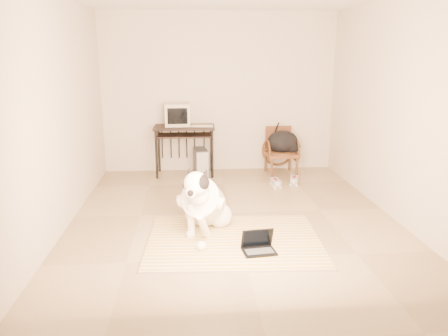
{
  "coord_description": "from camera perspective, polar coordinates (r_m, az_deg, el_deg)",
  "views": [
    {
      "loc": [
        -0.53,
        -5.31,
        1.98
      ],
      "look_at": [
        -0.16,
        -0.7,
        0.78
      ],
      "focal_mm": 35.0,
      "sensor_mm": 36.0,
      "label": 1
    }
  ],
  "objects": [
    {
      "name": "computer_desk",
      "position": [
        7.35,
        -5.19,
        4.55
      ],
      "size": [
        1.02,
        0.58,
        0.84
      ],
      "color": "black",
      "rests_on": "floor"
    },
    {
      "name": "wall_left",
      "position": [
        5.55,
        -20.13,
        7.09
      ],
      "size": [
        0.0,
        4.5,
        4.5
      ],
      "primitive_type": "plane",
      "rotation": [
        1.57,
        0.0,
        1.57
      ],
      "color": "beige",
      "rests_on": "floor"
    },
    {
      "name": "rattan_chair",
      "position": [
        7.54,
        7.4,
        2.27
      ],
      "size": [
        0.55,
        0.54,
        0.79
      ],
      "color": "brown",
      "rests_on": "floor"
    },
    {
      "name": "dog",
      "position": [
        4.99,
        -2.62,
        -4.68
      ],
      "size": [
        0.62,
        1.18,
        0.86
      ],
      "color": "white",
      "rests_on": "rug"
    },
    {
      "name": "wall_front",
      "position": [
        3.17,
        5.07,
        2.95
      ],
      "size": [
        4.5,
        0.0,
        4.5
      ],
      "primitive_type": "plane",
      "rotation": [
        -1.57,
        0.0,
        0.0
      ],
      "color": "beige",
      "rests_on": "floor"
    },
    {
      "name": "floor",
      "position": [
        5.69,
        1.0,
        -5.87
      ],
      "size": [
        4.5,
        4.5,
        0.0
      ],
      "primitive_type": "plane",
      "color": "#9C855F",
      "rests_on": "ground"
    },
    {
      "name": "wall_right",
      "position": [
        5.92,
        20.9,
        7.43
      ],
      "size": [
        0.0,
        4.5,
        4.5
      ],
      "primitive_type": "plane",
      "rotation": [
        1.57,
        0.0,
        -1.57
      ],
      "color": "beige",
      "rests_on": "floor"
    },
    {
      "name": "rug",
      "position": [
        4.86,
        1.33,
        -9.44
      ],
      "size": [
        1.95,
        1.53,
        0.02
      ],
      "color": "gold",
      "rests_on": "floor"
    },
    {
      "name": "wall_back",
      "position": [
        7.61,
        -0.62,
        9.74
      ],
      "size": [
        4.5,
        0.0,
        4.5
      ],
      "primitive_type": "plane",
      "rotation": [
        1.57,
        0.0,
        0.0
      ],
      "color": "beige",
      "rests_on": "floor"
    },
    {
      "name": "backpack",
      "position": [
        7.48,
        7.87,
        3.28
      ],
      "size": [
        0.57,
        0.44,
        0.39
      ],
      "color": "black",
      "rests_on": "rattan_chair"
    },
    {
      "name": "pc_tower",
      "position": [
        7.43,
        -3.05,
        0.8
      ],
      "size": [
        0.25,
        0.5,
        0.45
      ],
      "color": "#444547",
      "rests_on": "floor"
    },
    {
      "name": "laptop",
      "position": [
        4.58,
        4.51,
        -10.11
      ],
      "size": [
        0.36,
        0.28,
        0.23
      ],
      "color": "black",
      "rests_on": "rug"
    },
    {
      "name": "sneaker_right",
      "position": [
        7.05,
        9.14,
        -1.62
      ],
      "size": [
        0.19,
        0.32,
        0.1
      ],
      "color": "white",
      "rests_on": "floor"
    },
    {
      "name": "desk_keyboard",
      "position": [
        7.27,
        -2.89,
        5.52
      ],
      "size": [
        0.37,
        0.17,
        0.02
      ],
      "primitive_type": "cube",
      "rotation": [
        0.0,
        0.0,
        -0.09
      ],
      "color": "beige",
      "rests_on": "computer_desk"
    },
    {
      "name": "sneaker_left",
      "position": [
        6.88,
        6.76,
        -1.95
      ],
      "size": [
        0.13,
        0.3,
        0.1
      ],
      "color": "white",
      "rests_on": "floor"
    },
    {
      "name": "crt_monitor",
      "position": [
        7.39,
        -6.1,
        6.96
      ],
      "size": [
        0.42,
        0.41,
        0.37
      ],
      "color": "beige",
      "rests_on": "computer_desk"
    }
  ]
}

